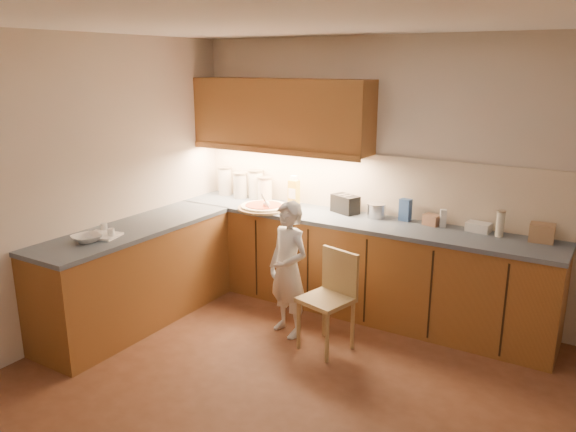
{
  "coord_description": "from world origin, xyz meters",
  "views": [
    {
      "loc": [
        1.78,
        -3.0,
        2.35
      ],
      "look_at": [
        -0.8,
        1.2,
        1.0
      ],
      "focal_mm": 35.0,
      "sensor_mm": 36.0,
      "label": 1
    }
  ],
  "objects_px": {
    "wooden_chair": "(331,293)",
    "toaster": "(345,204)",
    "pizza_on_board": "(264,207)",
    "oil_jug": "(294,192)",
    "child": "(288,269)"
  },
  "relations": [
    {
      "from": "pizza_on_board",
      "to": "oil_jug",
      "type": "relative_size",
      "value": 1.67
    },
    {
      "from": "pizza_on_board",
      "to": "wooden_chair",
      "type": "xyz_separation_m",
      "value": [
        1.11,
        -0.64,
        -0.46
      ]
    },
    {
      "from": "pizza_on_board",
      "to": "child",
      "type": "distance_m",
      "value": 0.98
    },
    {
      "from": "child",
      "to": "toaster",
      "type": "relative_size",
      "value": 3.88
    },
    {
      "from": "wooden_chair",
      "to": "oil_jug",
      "type": "bearing_deg",
      "value": 148.99
    },
    {
      "from": "pizza_on_board",
      "to": "wooden_chair",
      "type": "height_order",
      "value": "pizza_on_board"
    },
    {
      "from": "pizza_on_board",
      "to": "oil_jug",
      "type": "bearing_deg",
      "value": 58.66
    },
    {
      "from": "pizza_on_board",
      "to": "child",
      "type": "height_order",
      "value": "child"
    },
    {
      "from": "wooden_chair",
      "to": "child",
      "type": "bearing_deg",
      "value": -168.14
    },
    {
      "from": "child",
      "to": "oil_jug",
      "type": "relative_size",
      "value": 3.87
    },
    {
      "from": "child",
      "to": "pizza_on_board",
      "type": "bearing_deg",
      "value": 156.16
    },
    {
      "from": "pizza_on_board",
      "to": "child",
      "type": "bearing_deg",
      "value": -42.74
    },
    {
      "from": "oil_jug",
      "to": "toaster",
      "type": "distance_m",
      "value": 0.58
    },
    {
      "from": "pizza_on_board",
      "to": "toaster",
      "type": "relative_size",
      "value": 1.68
    },
    {
      "from": "wooden_chair",
      "to": "toaster",
      "type": "distance_m",
      "value": 1.13
    }
  ]
}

